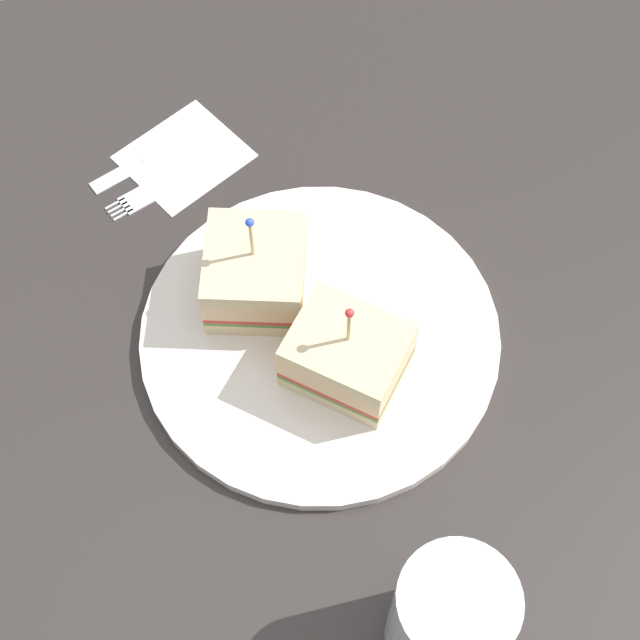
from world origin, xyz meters
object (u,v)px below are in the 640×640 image
Objects in this scene: drink_glass at (448,621)px; knife at (144,160)px; sandwich_half_front at (255,273)px; sandwich_half_back at (347,355)px; plate at (320,335)px; napkin at (184,156)px; fork at (156,189)px.

drink_glass is 49.49cm from knife.
sandwich_half_front is 0.89× the size of knife.
sandwich_half_front reaches higher than sandwich_half_back.
drink_glass is at bearing 92.25° from plate.
plate is 2.55× the size of drink_glass.
sandwich_half_front is at bearing -53.71° from plate.
drink_glass reaches higher than knife.
knife is (3.67, -0.56, 0.10)cm from napkin.
fork is (5.88, -13.75, -3.85)cm from sandwich_half_front.
fork is at bearing -66.85° from sandwich_half_front.
drink_glass is 1.13× the size of napkin.
sandwich_half_back is at bearing 103.63° from plate.
sandwich_half_back reaches higher than fork.
drink_glass is at bearing 90.05° from sandwich_half_back.
sandwich_half_front is at bearing 113.15° from fork.
knife is (11.07, -26.58, -3.72)cm from sandwich_half_back.
knife is (11.09, -47.94, -5.26)cm from drink_glass.
sandwich_half_front is 0.87× the size of fork.
fork is (10.76, -44.43, -5.26)cm from drink_glass.
sandwich_half_front is at bearing 109.79° from knife.
sandwich_half_back reaches higher than knife.
napkin is 0.85× the size of knife.
knife reaches higher than napkin.
drink_glass is at bearing 103.02° from knife.
drink_glass is 0.94× the size of fork.
knife is (10.09, -22.55, -0.39)cm from plate.
napkin is at bearing -81.10° from drink_glass.
drink_glass is (-4.88, 30.68, 1.41)cm from sandwich_half_front.
sandwich_half_back reaches higher than plate.
plate is 2.65× the size of sandwich_half_back.
fork reaches higher than napkin.
plate reaches higher than fork.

